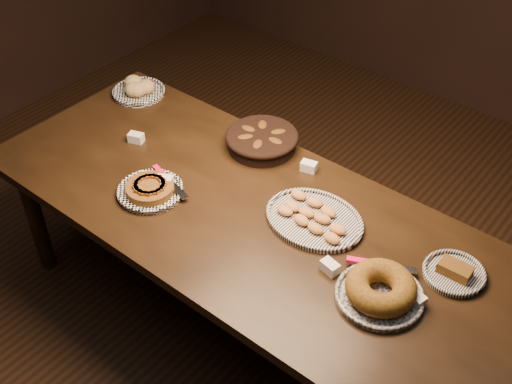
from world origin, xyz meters
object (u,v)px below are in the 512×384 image
Objects in this scene: bundt_cake_plate at (380,290)px; apple_tart_plate at (150,189)px; madeleine_platter at (314,218)px; buffet_table at (246,222)px.

apple_tart_plate is at bearing -151.27° from bundt_cake_plate.
buffet_table is at bearing -167.28° from madeleine_platter.
apple_tart_plate is at bearing -154.95° from buffet_table.
madeleine_platter is 1.16× the size of bundt_cake_plate.
buffet_table is 0.70m from bundt_cake_plate.
buffet_table is 7.72× the size of apple_tart_plate.
apple_tart_plate is 1.07m from bundt_cake_plate.
buffet_table is 5.70× the size of madeleine_platter.
buffet_table is 0.30m from madeleine_platter.
bundt_cake_plate is (1.07, 0.12, 0.02)m from apple_tart_plate.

